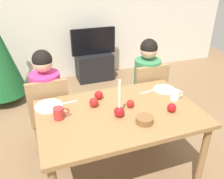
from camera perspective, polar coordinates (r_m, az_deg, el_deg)
name	(u,v)px	position (r m, az deg, el deg)	size (l,w,h in m)	color
ground_plane	(119,174)	(2.54, 1.61, -19.75)	(7.68, 7.68, 0.00)	brown
back_wall	(64,5)	(4.28, -11.49, 19.52)	(6.40, 0.10, 2.60)	beige
dining_table	(120,120)	(2.10, 1.85, -7.33)	(1.40, 0.90, 0.75)	olive
chair_left	(50,111)	(2.59, -14.87, -5.00)	(0.40, 0.40, 0.90)	#99754C
chair_right	(147,93)	(2.87, 8.44, -0.94)	(0.40, 0.40, 0.90)	#99754C
person_left_child	(49,105)	(2.59, -15.10, -3.56)	(0.30, 0.30, 1.17)	#33384C
person_right_child	(146,88)	(2.86, 8.22, 0.36)	(0.30, 0.30, 1.17)	#33384C
tv_stand	(94,66)	(4.35, -4.29, 5.58)	(0.64, 0.40, 0.48)	black
tv	(93,41)	(4.20, -4.52, 11.54)	(0.79, 0.05, 0.46)	black
candle_centerpiece	(119,109)	(1.96, 1.77, -4.83)	(0.09, 0.09, 0.34)	red
plate_left	(49,106)	(2.19, -15.07, -3.90)	(0.25, 0.25, 0.01)	white
plate_right	(164,89)	(2.46, 12.56, 0.05)	(0.22, 0.22, 0.01)	white
mug_left	(59,113)	(1.99, -12.72, -5.62)	(0.13, 0.09, 0.10)	#B72D2D
mug_right	(175,95)	(2.29, 15.07, -1.29)	(0.13, 0.09, 0.09)	white
fork_left	(67,103)	(2.21, -10.80, -3.20)	(0.18, 0.01, 0.01)	silver
fork_right	(148,92)	(2.39, 8.72, -0.50)	(0.18, 0.01, 0.01)	silver
bowl_walnuts	(145,120)	(1.92, 7.90, -7.26)	(0.14, 0.14, 0.05)	brown
apple_near_candle	(172,108)	(2.10, 14.27, -4.27)	(0.08, 0.08, 0.08)	red
apple_by_left_plate	(94,102)	(2.11, -4.42, -3.13)	(0.08, 0.08, 0.08)	#AB1A1A
apple_by_right_mug	(99,95)	(2.23, -3.24, -1.34)	(0.08, 0.08, 0.08)	#B41516
apple_far_edge	(130,104)	(2.10, 4.45, -3.44)	(0.07, 0.07, 0.07)	red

